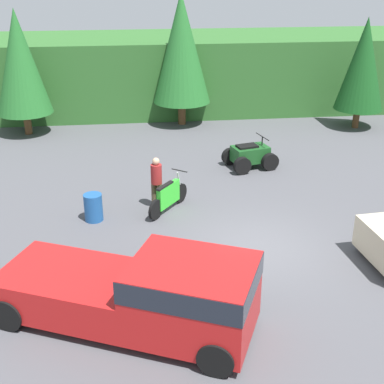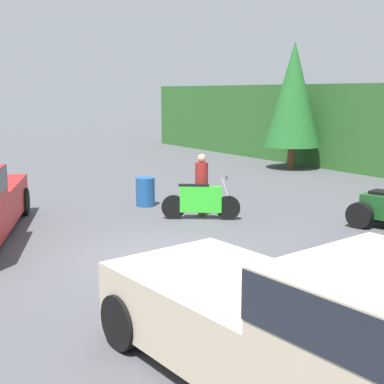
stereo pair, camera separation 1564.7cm
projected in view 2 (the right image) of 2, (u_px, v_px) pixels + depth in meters
name	position (u px, v px, depth m)	size (l,w,h in m)	color
ground_plane	(154.00, 257.00, 11.34)	(80.00, 80.00, 0.00)	#4C4C51
tree_left	(294.00, 95.00, 23.86)	(2.50, 2.50, 5.67)	brown
pickup_truck_second	(330.00, 331.00, 5.68)	(5.46, 2.61, 1.82)	beige
dirt_bike	(201.00, 202.00, 14.65)	(1.39, 1.79, 1.19)	black
rider_person	(202.00, 182.00, 15.00)	(0.49, 0.49, 1.76)	brown
steel_barrel	(145.00, 192.00, 16.40)	(0.58, 0.58, 0.88)	#1E5193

